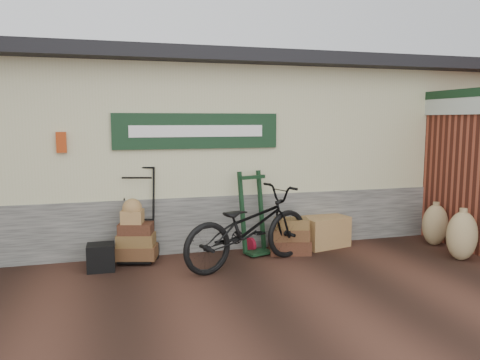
% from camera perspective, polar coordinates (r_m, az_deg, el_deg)
% --- Properties ---
extents(ground, '(80.00, 80.00, 0.00)m').
position_cam_1_polar(ground, '(6.82, -0.97, -10.80)').
color(ground, black).
rests_on(ground, ground).
extents(station_building, '(14.40, 4.10, 3.20)m').
position_cam_1_polar(station_building, '(9.16, -5.43, 4.12)').
color(station_building, '#4C4C47').
rests_on(station_building, ground).
extents(brick_outbuilding, '(1.71, 4.51, 2.62)m').
position_cam_1_polar(brick_outbuilding, '(9.83, 24.53, 1.88)').
color(brick_outbuilding, maroon).
rests_on(brick_outbuilding, ground).
extents(porter_trolley, '(0.84, 0.71, 1.44)m').
position_cam_1_polar(porter_trolley, '(7.26, -12.36, -3.97)').
color(porter_trolley, black).
rests_on(porter_trolley, ground).
extents(green_barrow, '(0.57, 0.52, 1.31)m').
position_cam_1_polar(green_barrow, '(7.44, 1.65, -4.04)').
color(green_barrow, black).
rests_on(green_barrow, ground).
extents(suitcase_stack, '(0.72, 0.55, 0.57)m').
position_cam_1_polar(suitcase_stack, '(7.56, 6.08, -6.76)').
color(suitcase_stack, '#3A2112').
rests_on(suitcase_stack, ground).
extents(wicker_hamper, '(0.88, 0.68, 0.51)m').
position_cam_1_polar(wicker_hamper, '(8.06, 10.18, -6.18)').
color(wicker_hamper, olive).
rests_on(wicker_hamper, ground).
extents(black_trunk, '(0.39, 0.33, 0.38)m').
position_cam_1_polar(black_trunk, '(6.99, -16.59, -9.01)').
color(black_trunk, black).
rests_on(black_trunk, ground).
extents(bicycle, '(1.48, 2.33, 1.28)m').
position_cam_1_polar(bicycle, '(6.82, 1.11, -5.22)').
color(bicycle, black).
rests_on(bicycle, ground).
extents(burlap_sack_left, '(0.48, 0.42, 0.70)m').
position_cam_1_polar(burlap_sack_left, '(8.65, 22.68, -5.07)').
color(burlap_sack_left, olive).
rests_on(burlap_sack_left, ground).
extents(burlap_sack_right, '(0.51, 0.45, 0.75)m').
position_cam_1_polar(burlap_sack_right, '(7.89, 25.44, -6.17)').
color(burlap_sack_right, olive).
rests_on(burlap_sack_right, ground).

